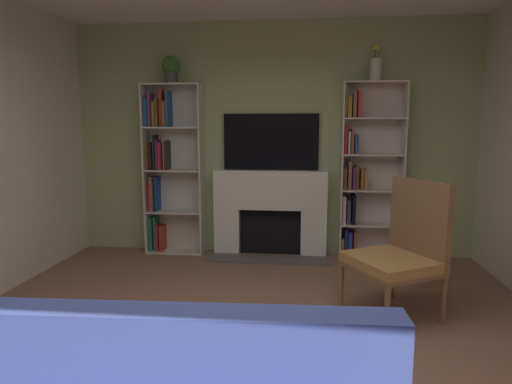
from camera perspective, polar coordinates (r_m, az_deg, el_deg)
name	(u,v)px	position (r m, az deg, el deg)	size (l,w,h in m)	color
ground_plane	(236,380)	(2.97, -2.61, -23.36)	(6.84, 6.84, 0.00)	#8B614A
wall_back_accent	(271,140)	(5.39, 2.03, 6.81)	(4.97, 0.06, 2.82)	#A4B77A
fireplace	(270,211)	(5.34, 1.87, -2.48)	(1.47, 0.52, 1.05)	white
tv	(271,142)	(5.33, 1.98, 6.58)	(1.15, 0.06, 0.67)	black
bookshelf_left	(168,167)	(5.53, -11.49, 3.25)	(0.72, 0.27, 2.08)	silver
bookshelf_right	(363,173)	(5.32, 13.85, 2.37)	(0.72, 0.27, 2.08)	silver
potted_plant	(171,68)	(5.48, -11.11, 15.65)	(0.22, 0.22, 0.32)	#4F4950
vase_with_flowers	(376,68)	(5.30, 15.41, 15.41)	(0.12, 0.12, 0.41)	beige
armchair	(401,250)	(3.85, 18.49, -7.20)	(0.85, 0.86, 1.13)	brown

